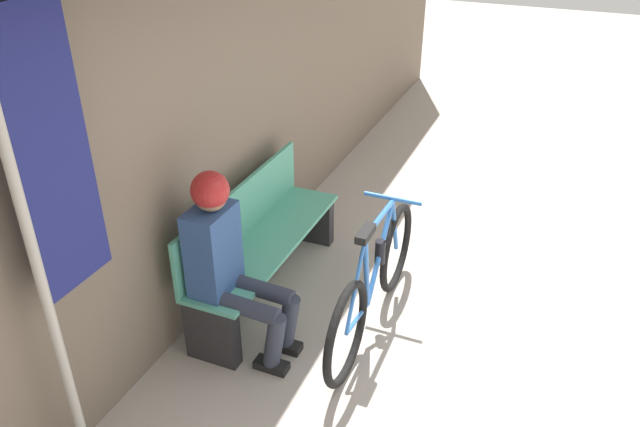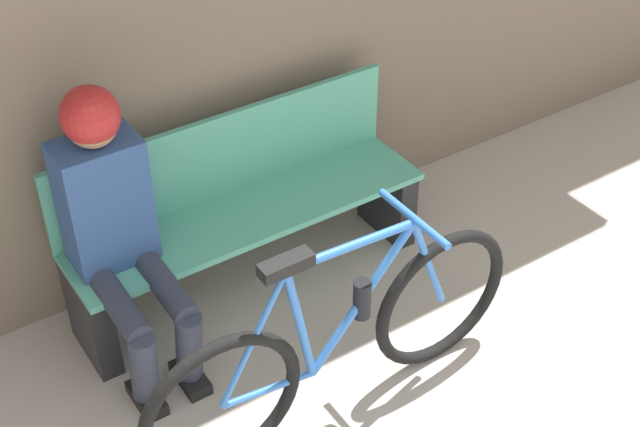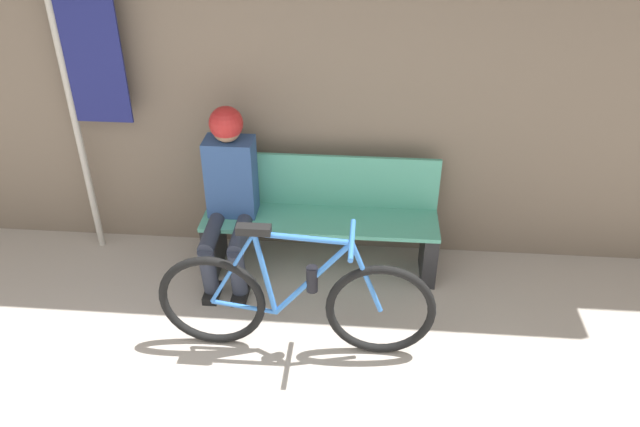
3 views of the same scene
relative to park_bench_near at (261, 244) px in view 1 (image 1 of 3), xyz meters
name	(u,v)px [view 1 (image 1 of 3)]	position (x,y,z in m)	size (l,w,h in m)	color
storefront_wall	(168,86)	(-0.43, 0.32, 1.26)	(12.00, 0.56, 3.20)	#756656
park_bench_near	(261,244)	(0.00, 0.00, 0.00)	(1.68, 0.42, 0.85)	#51A88E
bicycle	(374,283)	(-0.08, -0.89, -0.04)	(1.70, 0.40, 0.90)	black
person_seated	(227,255)	(-0.63, -0.11, 0.32)	(0.34, 0.65, 1.26)	#2D3342
banner_pole	(50,203)	(-1.61, 0.13, 1.12)	(0.45, 0.05, 2.36)	#B7B2A8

